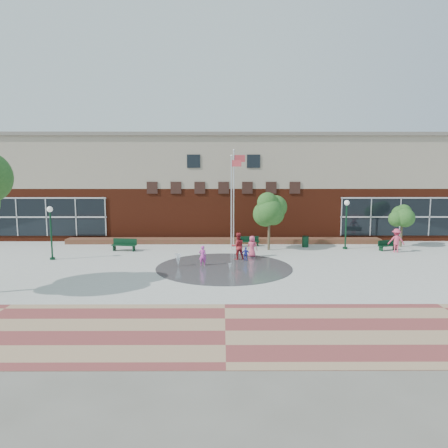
{
  "coord_description": "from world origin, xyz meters",
  "views": [
    {
      "loc": [
        -0.11,
        -21.15,
        5.83
      ],
      "look_at": [
        0.0,
        4.0,
        2.6
      ],
      "focal_mm": 32.0,
      "sensor_mm": 36.0,
      "label": 1
    }
  ],
  "objects_px": {
    "flagpole_right": "(234,194)",
    "trash_can": "(305,242)",
    "flagpole_left": "(232,198)",
    "bench_left": "(124,247)",
    "child_splash": "(203,256)"
  },
  "relations": [
    {
      "from": "flagpole_left",
      "to": "child_splash",
      "type": "relative_size",
      "value": 5.51
    },
    {
      "from": "flagpole_left",
      "to": "child_splash",
      "type": "height_order",
      "value": "flagpole_left"
    },
    {
      "from": "flagpole_left",
      "to": "bench_left",
      "type": "distance_m",
      "value": 8.89
    },
    {
      "from": "trash_can",
      "to": "child_splash",
      "type": "relative_size",
      "value": 0.69
    },
    {
      "from": "trash_can",
      "to": "child_splash",
      "type": "height_order",
      "value": "child_splash"
    },
    {
      "from": "flagpole_left",
      "to": "bench_left",
      "type": "bearing_deg",
      "value": -157.16
    },
    {
      "from": "flagpole_left",
      "to": "trash_can",
      "type": "relative_size",
      "value": 8.01
    },
    {
      "from": "flagpole_right",
      "to": "trash_can",
      "type": "distance_m",
      "value": 6.81
    },
    {
      "from": "flagpole_left",
      "to": "flagpole_right",
      "type": "height_order",
      "value": "flagpole_right"
    },
    {
      "from": "flagpole_left",
      "to": "flagpole_right",
      "type": "bearing_deg",
      "value": 93.94
    },
    {
      "from": "flagpole_right",
      "to": "child_splash",
      "type": "xyz_separation_m",
      "value": [
        -2.15,
        -5.88,
        -3.6
      ]
    },
    {
      "from": "bench_left",
      "to": "child_splash",
      "type": "distance_m",
      "value": 7.8
    },
    {
      "from": "bench_left",
      "to": "flagpole_right",
      "type": "bearing_deg",
      "value": 15.78
    },
    {
      "from": "flagpole_left",
      "to": "trash_can",
      "type": "bearing_deg",
      "value": 31.34
    },
    {
      "from": "trash_can",
      "to": "child_splash",
      "type": "xyz_separation_m",
      "value": [
        -7.79,
        -6.34,
        0.19
      ]
    }
  ]
}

